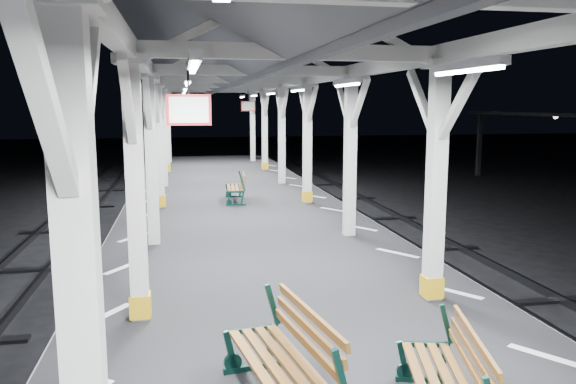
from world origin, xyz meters
name	(u,v)px	position (x,y,z in m)	size (l,w,h in m)	color
hazard_stripes_right	(550,357)	(2.45, 0.00, 1.00)	(1.00, 48.00, 0.01)	silver
canopy	(338,11)	(0.00, -0.02, 4.56)	(5.40, 49.00, 4.65)	silver
bench_near	(288,357)	(-0.54, -0.47, 1.49)	(0.89, 1.78, 0.92)	black
bench_mid	(451,376)	(0.77, -0.98, 1.44)	(0.91, 1.61, 0.82)	black
bench_far	(238,187)	(0.12, 10.58, 1.42)	(0.65, 1.50, 0.80)	black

